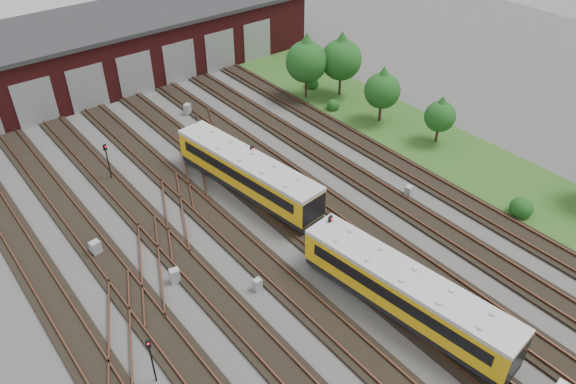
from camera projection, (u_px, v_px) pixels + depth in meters
ground at (345, 301)px, 34.41m from camera, size 120.00×120.00×0.00m
track_network at (337, 296)px, 34.63m from camera, size 30.40×70.00×0.33m
maintenance_shed at (82, 55)px, 57.92m from camera, size 51.00×12.50×6.35m
grass_verge at (423, 139)px, 50.32m from camera, size 8.00×55.00×0.05m
metro_train at (406, 292)px, 32.55m from camera, size 4.13×46.00×2.85m
signal_mast_0 at (151, 356)px, 28.60m from camera, size 0.28×0.26×3.24m
signal_mast_1 at (330, 232)px, 36.19m from camera, size 0.31×0.29×3.60m
signal_mast_2 at (107, 157)px, 43.92m from camera, size 0.30×0.29×3.24m
signal_mast_3 at (252, 160)px, 43.45m from camera, size 0.28×0.26×3.38m
relay_cabinet_0 at (175, 276)px, 35.49m from camera, size 0.70×0.62×1.00m
relay_cabinet_1 at (96, 248)px, 37.57m from camera, size 0.72×0.63×1.08m
relay_cabinet_2 at (257, 285)px, 34.96m from camera, size 0.52×0.44×0.85m
relay_cabinet_3 at (187, 109)px, 53.87m from camera, size 0.78×0.73×1.03m
relay_cabinet_4 at (408, 192)px, 42.95m from camera, size 0.69×0.63×0.94m
tree_0 at (307, 57)px, 54.47m from camera, size 4.09×4.09×6.78m
tree_1 at (383, 87)px, 50.96m from camera, size 3.33×3.33×5.51m
tree_2 at (342, 55)px, 54.98m from camera, size 4.05×4.05×6.72m
tree_3 at (441, 113)px, 48.20m from camera, size 2.71×2.71×4.49m
bush_0 at (522, 205)px, 40.90m from camera, size 1.71×1.71×1.71m
bush_1 at (333, 104)px, 54.57m from camera, size 1.23×1.23×1.23m
bush_2 at (312, 81)px, 58.54m from camera, size 1.40×1.40×1.40m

